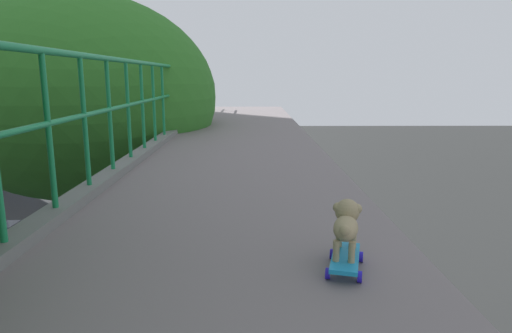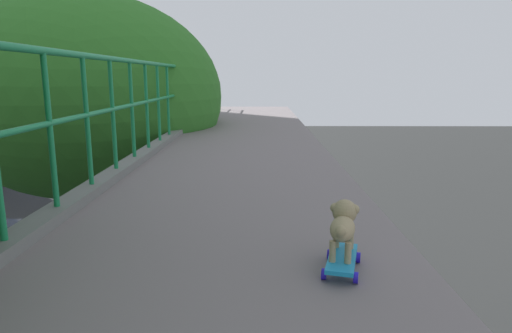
{
  "view_description": "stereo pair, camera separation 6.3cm",
  "coord_description": "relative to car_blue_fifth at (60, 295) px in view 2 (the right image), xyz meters",
  "views": [
    {
      "loc": [
        1.23,
        -1.1,
        6.76
      ],
      "look_at": [
        1.27,
        2.24,
        6.08
      ],
      "focal_mm": 31.0,
      "sensor_mm": 36.0,
      "label": 1
    },
    {
      "loc": [
        1.29,
        -1.1,
        6.76
      ],
      "look_at": [
        1.27,
        2.24,
        6.08
      ],
      "focal_mm": 31.0,
      "sensor_mm": 36.0,
      "label": 2
    }
  ],
  "objects": [
    {
      "name": "car_blue_fifth",
      "position": [
        0.0,
        0.0,
        0.0
      ],
      "size": [
        1.72,
        4.28,
        1.44
      ],
      "color": "navy",
      "rests_on": "ground"
    },
    {
      "name": "city_bus",
      "position": [
        -4.03,
        17.87,
        1.22
      ],
      "size": [
        2.58,
        10.03,
        3.36
      ],
      "color": "#1D4693",
      "rests_on": "ground"
    },
    {
      "name": "roadside_tree_mid",
      "position": [
        1.91,
        -1.72,
        5.6
      ],
      "size": [
        5.86,
        5.86,
        8.52
      ],
      "color": "#513330",
      "rests_on": "ground"
    },
    {
      "name": "toy_skateboard",
      "position": [
        6.15,
        -9.23,
        5.1
      ],
      "size": [
        0.27,
        0.44,
        0.08
      ],
      "color": "#1B91CC",
      "rests_on": "overpass_deck"
    },
    {
      "name": "small_dog",
      "position": [
        6.16,
        -9.17,
        5.29
      ],
      "size": [
        0.21,
        0.39,
        0.28
      ],
      "color": "#9C8B64",
      "rests_on": "toy_skateboard"
    }
  ]
}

